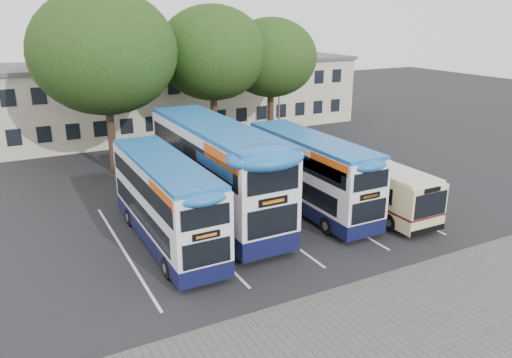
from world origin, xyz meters
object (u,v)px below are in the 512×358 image
object	(u,v)px
tree_left	(104,52)
bus_single	(367,181)
lamp_post	(280,78)
tree_right	(271,58)
bus_dd_left	(165,198)
tree_mid	(212,53)
bus_dd_right	(310,170)
bus_dd_mid	(215,167)

from	to	relation	value
tree_left	bus_single	world-z (taller)	tree_left
lamp_post	tree_right	bearing A→B (deg)	-135.10
lamp_post	tree_right	world-z (taller)	tree_right
lamp_post	bus_dd_left	world-z (taller)	lamp_post
tree_mid	tree_right	xyz separation A→B (m)	(4.68, -0.21, -0.49)
bus_dd_left	bus_dd_right	bearing A→B (deg)	3.17
tree_right	bus_dd_right	size ratio (longest dim) A/B	1.03
tree_left	bus_dd_right	size ratio (longest dim) A/B	1.22
lamp_post	bus_single	world-z (taller)	lamp_post
tree_right	lamp_post	bearing A→B (deg)	44.90
bus_dd_right	bus_single	distance (m)	3.21
bus_dd_left	lamp_post	bearing A→B (deg)	45.61
bus_dd_left	tree_right	bearing A→B (deg)	45.71
tree_right	bus_dd_mid	world-z (taller)	tree_right
tree_left	bus_dd_right	distance (m)	15.08
bus_single	tree_left	bearing A→B (deg)	129.37
bus_dd_right	bus_single	xyz separation A→B (m)	(2.89, -1.19, -0.70)
tree_left	bus_dd_mid	bearing A→B (deg)	-74.45
tree_right	bus_single	size ratio (longest dim) A/B	1.11
bus_single	lamp_post	bearing A→B (deg)	76.46
tree_left	bus_dd_right	world-z (taller)	tree_left
tree_left	tree_right	world-z (taller)	tree_left
tree_left	lamp_post	bearing A→B (deg)	11.38
bus_dd_mid	bus_dd_right	xyz separation A→B (m)	(4.82, -1.35, -0.49)
tree_mid	bus_dd_left	bearing A→B (deg)	-121.38
lamp_post	tree_mid	size ratio (longest dim) A/B	0.84
lamp_post	bus_dd_mid	distance (m)	17.72
tree_left	tree_right	bearing A→B (deg)	4.54
bus_single	bus_dd_mid	bearing A→B (deg)	161.73
bus_dd_mid	bus_dd_right	size ratio (longest dim) A/B	1.22
bus_dd_left	bus_single	xyz separation A→B (m)	(10.93, -0.75, -0.70)
tree_left	tree_right	distance (m)	12.56
tree_mid	tree_right	size ratio (longest dim) A/B	1.09
tree_left	bus_dd_left	world-z (taller)	tree_left
bus_dd_right	bus_dd_left	bearing A→B (deg)	-176.83
lamp_post	bus_dd_right	distance (m)	16.33
bus_dd_left	bus_single	size ratio (longest dim) A/B	1.08
tree_mid	bus_dd_right	size ratio (longest dim) A/B	1.12
tree_mid	tree_right	world-z (taller)	tree_mid
tree_left	tree_mid	world-z (taller)	tree_left
tree_right	bus_single	world-z (taller)	tree_right
lamp_post	bus_dd_mid	world-z (taller)	lamp_post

